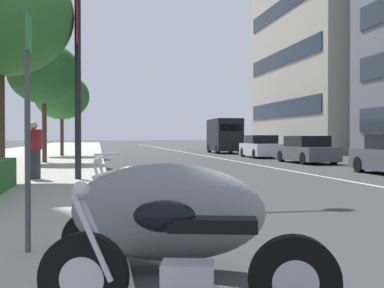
{
  "coord_description": "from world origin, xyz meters",
  "views": [
    {
      "loc": [
        -3.73,
        7.61,
        1.37
      ],
      "look_at": [
        11.0,
        4.83,
        1.15
      ],
      "focal_mm": 46.6,
      "sensor_mm": 36.0,
      "label": 1
    }
  ],
  "objects": [
    {
      "name": "car_approaching_light",
      "position": [
        20.74,
        -3.1,
        0.67
      ],
      "size": [
        4.49,
        1.86,
        1.42
      ],
      "rotation": [
        0.0,
        0.0,
        0.02
      ],
      "color": "#4C515B",
      "rests_on": "ground"
    },
    {
      "name": "motorcycle_nearest_camera",
      "position": [
        3.99,
        7.02,
        0.42
      ],
      "size": [
        1.51,
        1.79,
        1.11
      ],
      "rotation": [
        0.0,
        0.0,
        0.88
      ],
      "color": "black",
      "rests_on": "ground"
    },
    {
      "name": "lane_centre_stripe",
      "position": [
        35.0,
        0.0,
        0.0
      ],
      "size": [
        110.0,
        0.16,
        0.01
      ],
      "primitive_type": "cube",
      "color": "silver",
      "rests_on": "ground"
    },
    {
      "name": "street_lamp_with_banners",
      "position": [
        11.0,
        7.79,
        5.22
      ],
      "size": [
        1.26,
        2.77,
        8.49
      ],
      "color": "#232326",
      "rests_on": "sidewalk_right_plaza"
    },
    {
      "name": "street_tree_by_lamp_post",
      "position": [
        21.05,
        10.15,
        4.42
      ],
      "size": [
        3.46,
        3.46,
        5.76
      ],
      "color": "#473323",
      "rests_on": "sidewalk_right_plaza"
    },
    {
      "name": "motorcycle_second_in_row",
      "position": [
        -0.18,
        7.0,
        0.42
      ],
      "size": [
        0.77,
        2.16,
        1.11
      ],
      "rotation": [
        0.0,
        0.0,
        1.32
      ],
      "color": "black",
      "rests_on": "ground"
    },
    {
      "name": "street_tree_far_plaza",
      "position": [
        29.43,
        9.91,
        3.99
      ],
      "size": [
        3.51,
        3.51,
        5.34
      ],
      "color": "#473323",
      "rests_on": "sidewalk_right_plaza"
    },
    {
      "name": "sidewalk_right_plaza",
      "position": [
        30.0,
        12.15,
        0.07
      ],
      "size": [
        160.0,
        9.65,
        0.15
      ],
      "primitive_type": "cube",
      "color": "#B2ADA3",
      "rests_on": "ground"
    },
    {
      "name": "street_tree_mid_sidewalk",
      "position": [
        10.76,
        10.26,
        4.74
      ],
      "size": [
        3.98,
        3.98,
        6.29
      ],
      "color": "#473323",
      "rests_on": "sidewalk_right_plaza"
    },
    {
      "name": "pedestrian_on_plaza",
      "position": [
        11.29,
        9.46,
        0.99
      ],
      "size": [
        0.4,
        0.47,
        1.66
      ],
      "rotation": [
        0.0,
        0.0,
        2.74
      ],
      "color": "#2D2D33",
      "rests_on": "sidewalk_right_plaza"
    },
    {
      "name": "car_lead_in_lane",
      "position": [
        27.8,
        -3.0,
        0.68
      ],
      "size": [
        4.58,
        2.02,
        1.48
      ],
      "rotation": [
        0.0,
        0.0,
        -0.03
      ],
      "color": "silver",
      "rests_on": "ground"
    },
    {
      "name": "delivery_van_ahead",
      "position": [
        37.08,
        -2.88,
        1.52
      ],
      "size": [
        5.16,
        2.29,
        2.87
      ],
      "rotation": [
        0.0,
        0.0,
        -0.03
      ],
      "color": "black",
      "rests_on": "ground"
    },
    {
      "name": "parking_sign_by_curb",
      "position": [
        1.73,
        8.34,
        1.69
      ],
      "size": [
        0.32,
        0.06,
        2.56
      ],
      "color": "#47494C",
      "rests_on": "sidewalk_right_plaza"
    },
    {
      "name": "motorcycle_by_sign_pole",
      "position": [
        1.28,
        6.95,
        0.6
      ],
      "size": [
        1.36,
        2.15,
        1.1
      ],
      "rotation": [
        0.0,
        0.0,
        1.27
      ],
      "color": "gray",
      "rests_on": "ground"
    }
  ]
}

